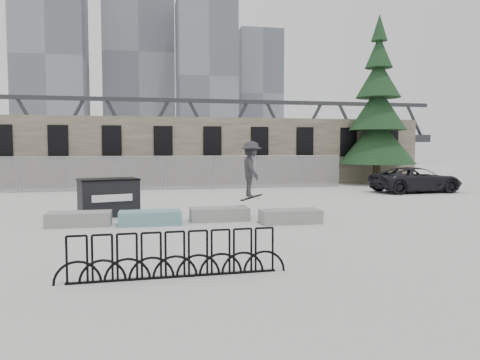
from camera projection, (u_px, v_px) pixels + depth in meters
The scene contains 14 objects.
ground at pixel (183, 223), 15.66m from camera, with size 120.00×120.00×0.00m, color beige.
stone_wall at pixel (163, 151), 31.36m from camera, with size 36.00×2.58×4.50m.
chainlink_fence at pixel (165, 172), 27.80m from camera, with size 22.06×0.06×2.02m.
planter_far_left at pixel (79, 218), 15.02m from camera, with size 2.00×0.90×0.45m.
planter_center_left at pixel (150, 217), 15.26m from camera, with size 2.00×0.90×0.45m.
planter_center_right at pixel (219, 213), 16.12m from camera, with size 2.00×0.90×0.45m.
planter_offset at pixel (290, 216), 15.60m from camera, with size 2.00×0.90×0.45m.
dumpster at pixel (109, 197), 17.24m from camera, with size 2.37×1.81×1.38m.
bike_rack at pixel (175, 255), 9.03m from camera, with size 4.49×0.21×0.90m.
spruce_tree at pixel (378, 117), 31.89m from camera, with size 5.17×5.17×11.50m.
skyline_towers at pixel (143, 66), 105.66m from camera, with size 58.00×28.00×48.00m.
truss_bridge at pixel (219, 137), 71.12m from camera, with size 70.00×3.00×9.80m.
suv at pixel (416, 180), 26.27m from camera, with size 2.35×5.09×1.41m, color black.
skateboarder at pixel (251, 169), 16.58m from camera, with size 0.80×1.30×2.12m.
Camera 1 is at (-1.25, -15.59, 2.52)m, focal length 35.00 mm.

